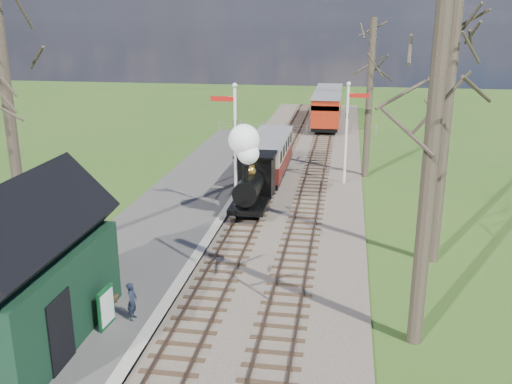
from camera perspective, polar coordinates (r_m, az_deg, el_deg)
distant_hills at (r=77.70m, az=6.49°, el=-1.97°), size 114.40×48.00×22.02m
ballast_bed at (r=32.47m, az=3.49°, el=1.05°), size 8.00×60.00×0.10m
track_near at (r=32.60m, az=1.22°, el=1.23°), size 1.60×60.00×0.15m
track_far at (r=32.36m, az=5.78°, el=1.03°), size 1.60×60.00×0.15m
platform at (r=25.92m, az=-8.96°, el=-3.22°), size 5.00×44.00×0.20m
coping_strip at (r=25.32m, az=-3.99°, el=-3.52°), size 0.40×44.00×0.21m
station_shed at (r=17.01m, az=-22.29°, el=-7.58°), size 3.25×6.30×4.78m
semaphore_near at (r=26.13m, az=-2.24°, el=5.19°), size 1.22×0.24×6.22m
semaphore_far at (r=31.58m, az=9.19°, el=6.56°), size 1.22×0.24×5.72m
bare_trees at (r=19.76m, az=0.37°, el=6.03°), size 15.51×22.39×12.00m
fence_line at (r=46.03m, az=4.01°, el=6.45°), size 12.60×0.08×1.00m
locomotive at (r=26.66m, az=-0.47°, el=1.92°), size 1.75×4.09×4.38m
coach at (r=32.61m, az=1.32°, el=3.75°), size 2.04×7.00×2.15m
red_carriage_a at (r=47.42m, az=7.03°, el=8.02°), size 2.29×5.68×2.41m
red_carriage_b at (r=52.86m, az=7.28°, el=8.94°), size 2.29×5.68×2.41m
sign_board at (r=17.69m, az=-14.76°, el=-11.10°), size 0.17×0.84×1.23m
bench at (r=18.68m, az=-15.38°, el=-10.36°), size 0.48×1.44×0.81m
person at (r=17.89m, az=-12.28°, el=-10.62°), size 0.30×0.45×1.20m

